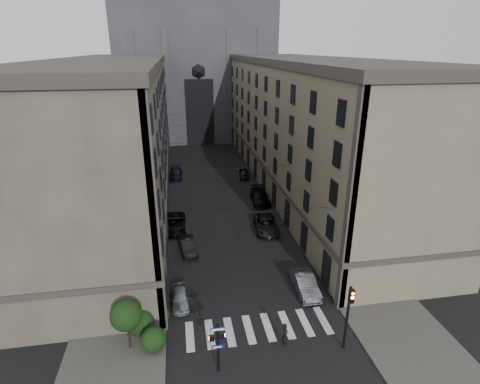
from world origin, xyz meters
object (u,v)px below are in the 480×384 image
car_right_midfar (260,197)px  car_right_far (244,174)px  car_left_midfar (174,223)px  car_left_far (176,173)px  gothic_tower (195,58)px  car_right_near (304,283)px  car_right_midnear (266,225)px  pedestrian (285,334)px  traffic_light_right (349,311)px  pedestrian_signal_left (218,343)px  car_left_near (180,297)px  car_left_midnear (188,246)px

car_right_midfar → car_right_far: 10.65m
car_left_midfar → car_left_far: bearing=90.3°
gothic_tower → car_left_midfar: size_ratio=10.22×
car_right_near → car_right_midfar: bearing=89.4°
car_right_midnear → pedestrian: bearing=-93.1°
pedestrian → car_right_far: bearing=16.3°
car_left_far → pedestrian: 39.83m
car_left_midfar → car_right_far: car_left_midfar is taller
traffic_light_right → pedestrian_signal_left: bearing=-177.4°
pedestrian_signal_left → pedestrian: 5.41m
gothic_tower → car_right_near: size_ratio=11.95×
gothic_tower → car_left_far: bearing=-100.0°
car_left_near → car_right_midnear: car_right_midnear is taller
car_left_midnear → car_left_far: 24.60m
car_left_midfar → car_left_far: car_left_midfar is taller
traffic_light_right → car_left_midfar: traffic_light_right is taller
car_left_midnear → car_left_midfar: 5.62m
car_left_far → car_right_near: size_ratio=1.05×
car_right_near → car_left_midnear: bearing=139.9°
car_right_midfar → pedestrian: 26.88m
car_left_midnear → car_right_far: size_ratio=1.07×
car_right_midfar → car_left_midnear: bearing=-128.3°
car_left_far → car_left_midfar: bearing=-89.2°
gothic_tower → car_right_far: size_ratio=14.47×
pedestrian_signal_left → car_left_near: bearing=107.2°
car_right_midfar → car_right_far: bearing=94.2°
car_right_near → traffic_light_right: bearing=-84.2°
traffic_light_right → car_right_far: 38.37m
gothic_tower → car_right_midfar: size_ratio=10.18×
pedestrian_signal_left → car_right_midfar: 29.54m
gothic_tower → car_left_far: size_ratio=11.39×
car_left_near → car_right_near: (10.85, -0.02, 0.16)m
car_left_near → car_right_midfar: size_ratio=0.65×
car_right_near → pedestrian: pedestrian is taller
car_left_midfar → pedestrian_signal_left: bearing=-81.3°
car_left_midfar → car_right_near: 17.99m
car_left_midnear → car_left_far: bearing=84.6°
pedestrian → car_left_midnear: bearing=45.7°
gothic_tower → car_right_far: gothic_tower is taller
car_right_far → pedestrian: (-3.84, -37.20, 0.25)m
car_right_midfar → car_right_far: size_ratio=1.42×
traffic_light_right → car_right_near: 7.49m
pedestrian → car_right_near: bearing=-8.4°
car_left_near → car_right_midfar: (11.44, 20.58, 0.19)m
car_right_near → car_right_midfar: (0.59, 20.60, 0.03)m
car_left_near → pedestrian: size_ratio=2.00×
car_right_midfar → pedestrian: size_ratio=3.06×
traffic_light_right → car_right_midfar: (0.00, 27.64, -2.46)m
car_left_far → traffic_light_right: bearing=-72.2°
car_left_midnear → car_left_far: (-0.96, 24.58, 0.04)m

